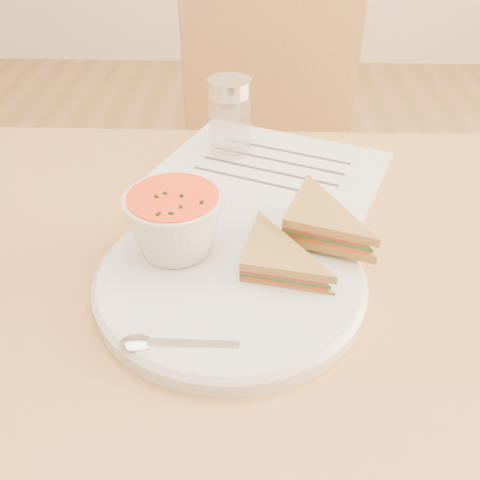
# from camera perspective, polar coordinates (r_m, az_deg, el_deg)

# --- Properties ---
(dining_table) EXTENTS (1.00, 0.70, 0.75)m
(dining_table) POSITION_cam_1_polar(r_m,az_deg,el_deg) (0.92, -1.89, -20.63)
(dining_table) COLOR olive
(dining_table) RESTS_ON floor
(chair_far) EXTENTS (0.47, 0.47, 0.90)m
(chair_far) POSITION_cam_1_polar(r_m,az_deg,el_deg) (1.23, 4.64, 2.13)
(chair_far) COLOR brown
(chair_far) RESTS_ON floor
(plate) EXTENTS (0.32, 0.32, 0.02)m
(plate) POSITION_cam_1_polar(r_m,az_deg,el_deg) (0.59, -1.05, -4.42)
(plate) COLOR silver
(plate) RESTS_ON dining_table
(soup_bowl) EXTENTS (0.12, 0.12, 0.08)m
(soup_bowl) POSITION_cam_1_polar(r_m,az_deg,el_deg) (0.60, -6.93, 1.51)
(soup_bowl) COLOR silver
(soup_bowl) RESTS_ON plate
(sandwich_half_a) EXTENTS (0.12, 0.12, 0.03)m
(sandwich_half_a) POSITION_cam_1_polar(r_m,az_deg,el_deg) (0.56, -0.07, -3.71)
(sandwich_half_a) COLOR #A47D39
(sandwich_half_a) RESTS_ON plate
(sandwich_half_b) EXTENTS (0.14, 0.14, 0.03)m
(sandwich_half_b) POSITION_cam_1_polar(r_m,az_deg,el_deg) (0.60, 4.45, 0.92)
(sandwich_half_b) COLOR #A47D39
(sandwich_half_b) RESTS_ON plate
(spoon) EXTENTS (0.16, 0.03, 0.01)m
(spoon) POSITION_cam_1_polar(r_m,az_deg,el_deg) (0.51, -5.64, -11.05)
(spoon) COLOR silver
(spoon) RESTS_ON plate
(paper_menu) EXTENTS (0.38, 0.34, 0.00)m
(paper_menu) POSITION_cam_1_polar(r_m,az_deg,el_deg) (0.82, 3.54, 7.82)
(paper_menu) COLOR white
(paper_menu) RESTS_ON dining_table
(condiment_shaker) EXTENTS (0.07, 0.07, 0.12)m
(condiment_shaker) POSITION_cam_1_polar(r_m,az_deg,el_deg) (0.83, -1.10, 12.89)
(condiment_shaker) COLOR silver
(condiment_shaker) RESTS_ON dining_table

